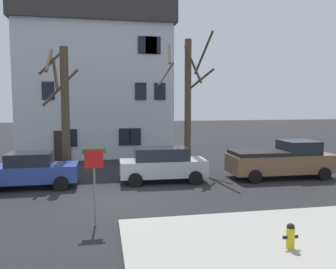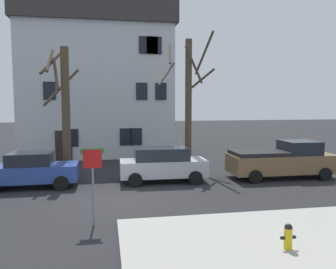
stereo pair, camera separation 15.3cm
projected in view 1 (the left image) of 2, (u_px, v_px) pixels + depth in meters
The scene contains 11 objects.
ground_plane at pixel (122, 200), 14.07m from camera, with size 120.00×120.00×0.00m, color #262628.
sidewalk_slab at pixel (307, 249), 9.25m from camera, with size 9.86×6.21×0.12m, color #A8A59E.
building_main at pixel (97, 78), 26.52m from camera, with size 11.40×6.98×11.67m.
tree_bare_near at pixel (64, 108), 17.94m from camera, with size 1.94×2.05×6.95m.
tree_bare_mid at pixel (188, 99), 19.99m from camera, with size 3.42×2.81×8.04m.
car_blue_sedan at pixel (30, 170), 16.03m from camera, with size 4.34×1.99×1.67m.
car_silver_wagon at pixel (163, 164), 17.26m from camera, with size 4.36×2.03×1.75m.
pickup_truck_brown at pixel (282, 160), 18.23m from camera, with size 5.62×2.25×1.97m.
fire_hydrant at pixel (290, 235), 9.10m from camera, with size 0.42×0.22×0.69m.
street_sign_pole at pixel (94, 172), 10.97m from camera, with size 0.76×0.07×2.55m.
bicycle_leaning at pixel (50, 169), 18.88m from camera, with size 1.73×0.39×1.03m.
Camera 1 is at (-0.70, -13.88, 4.00)m, focal length 36.56 mm.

